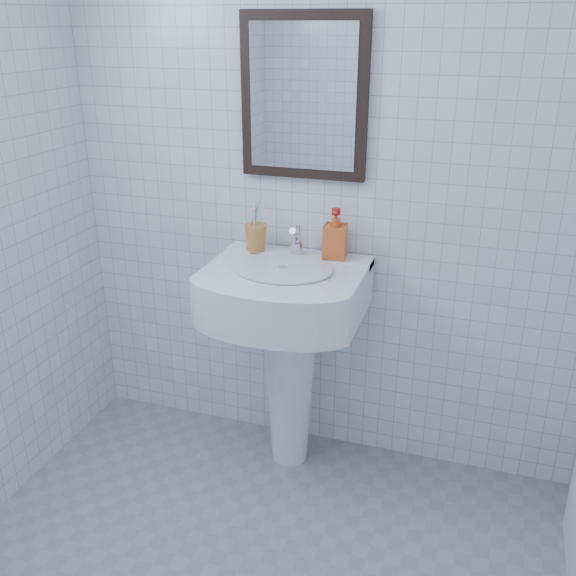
% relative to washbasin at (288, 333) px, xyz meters
% --- Properties ---
extents(wall_back, '(2.20, 0.02, 2.50)m').
position_rel_washbasin_xyz_m(wall_back, '(0.09, 0.21, 0.62)').
color(wall_back, silver).
rests_on(wall_back, ground).
extents(washbasin, '(0.61, 0.45, 0.95)m').
position_rel_washbasin_xyz_m(washbasin, '(0.00, 0.00, 0.00)').
color(washbasin, white).
rests_on(washbasin, ground).
extents(faucet, '(0.05, 0.11, 0.13)m').
position_rel_washbasin_xyz_m(faucet, '(0.00, 0.11, 0.35)').
color(faucet, silver).
rests_on(faucet, washbasin).
extents(toothbrush_cup, '(0.09, 0.09, 0.11)m').
position_rel_washbasin_xyz_m(toothbrush_cup, '(-0.18, 0.11, 0.36)').
color(toothbrush_cup, '#CC8233').
rests_on(toothbrush_cup, washbasin).
extents(soap_dispenser, '(0.10, 0.10, 0.20)m').
position_rel_washbasin_xyz_m(soap_dispenser, '(0.16, 0.13, 0.40)').
color(soap_dispenser, red).
rests_on(soap_dispenser, washbasin).
extents(wall_mirror, '(0.50, 0.04, 0.62)m').
position_rel_washbasin_xyz_m(wall_mirror, '(-0.00, 0.19, 0.92)').
color(wall_mirror, black).
rests_on(wall_mirror, wall_back).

